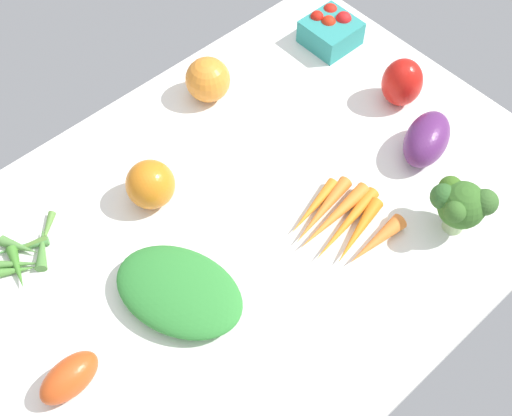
{
  "coord_description": "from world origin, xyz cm",
  "views": [
    {
      "loc": [
        42.34,
        46.83,
        96.62
      ],
      "look_at": [
        0.0,
        0.0,
        4.0
      ],
      "focal_mm": 46.57,
      "sensor_mm": 36.0,
      "label": 1
    }
  ],
  "objects_px": {
    "heirloom_tomato_orange": "(208,80)",
    "bell_pepper_red": "(402,82)",
    "bell_pepper_orange": "(150,184)",
    "eggplant": "(427,139)",
    "berry_basket": "(331,30)",
    "carrot_bunch": "(342,223)",
    "leafy_greens_clump": "(179,291)",
    "broccoli_head": "(461,204)",
    "roma_tomato": "(69,378)",
    "okra_pile": "(25,254)"
  },
  "relations": [
    {
      "from": "roma_tomato",
      "to": "carrot_bunch",
      "type": "bearing_deg",
      "value": 167.13
    },
    {
      "from": "heirloom_tomato_orange",
      "to": "bell_pepper_red",
      "type": "relative_size",
      "value": 0.88
    },
    {
      "from": "carrot_bunch",
      "to": "bell_pepper_red",
      "type": "bearing_deg",
      "value": -156.21
    },
    {
      "from": "heirloom_tomato_orange",
      "to": "bell_pepper_red",
      "type": "bearing_deg",
      "value": 135.8
    },
    {
      "from": "heirloom_tomato_orange",
      "to": "broccoli_head",
      "type": "distance_m",
      "value": 0.52
    },
    {
      "from": "okra_pile",
      "to": "bell_pepper_red",
      "type": "relative_size",
      "value": 1.51
    },
    {
      "from": "carrot_bunch",
      "to": "eggplant",
      "type": "bearing_deg",
      "value": -176.73
    },
    {
      "from": "okra_pile",
      "to": "carrot_bunch",
      "type": "bearing_deg",
      "value": 144.17
    },
    {
      "from": "roma_tomato",
      "to": "carrot_bunch",
      "type": "distance_m",
      "value": 0.49
    },
    {
      "from": "okra_pile",
      "to": "heirloom_tomato_orange",
      "type": "relative_size",
      "value": 1.72
    },
    {
      "from": "carrot_bunch",
      "to": "bell_pepper_orange",
      "type": "bearing_deg",
      "value": -52.37
    },
    {
      "from": "bell_pepper_orange",
      "to": "okra_pile",
      "type": "bearing_deg",
      "value": -12.0
    },
    {
      "from": "leafy_greens_clump",
      "to": "broccoli_head",
      "type": "distance_m",
      "value": 0.47
    },
    {
      "from": "leafy_greens_clump",
      "to": "heirloom_tomato_orange",
      "type": "relative_size",
      "value": 2.47
    },
    {
      "from": "broccoli_head",
      "to": "eggplant",
      "type": "relative_size",
      "value": 0.83
    },
    {
      "from": "bell_pepper_orange",
      "to": "bell_pepper_red",
      "type": "distance_m",
      "value": 0.51
    },
    {
      "from": "bell_pepper_orange",
      "to": "broccoli_head",
      "type": "height_order",
      "value": "broccoli_head"
    },
    {
      "from": "roma_tomato",
      "to": "bell_pepper_orange",
      "type": "xyz_separation_m",
      "value": [
        -0.29,
        -0.19,
        0.02
      ]
    },
    {
      "from": "okra_pile",
      "to": "carrot_bunch",
      "type": "relative_size",
      "value": 0.83
    },
    {
      "from": "bell_pepper_orange",
      "to": "heirloom_tomato_orange",
      "type": "xyz_separation_m",
      "value": [
        -0.23,
        -0.12,
        0.0
      ]
    },
    {
      "from": "okra_pile",
      "to": "heirloom_tomato_orange",
      "type": "height_order",
      "value": "heirloom_tomato_orange"
    },
    {
      "from": "leafy_greens_clump",
      "to": "heirloom_tomato_orange",
      "type": "bearing_deg",
      "value": -135.78
    },
    {
      "from": "okra_pile",
      "to": "broccoli_head",
      "type": "height_order",
      "value": "broccoli_head"
    },
    {
      "from": "leafy_greens_clump",
      "to": "bell_pepper_red",
      "type": "relative_size",
      "value": 2.17
    },
    {
      "from": "berry_basket",
      "to": "bell_pepper_red",
      "type": "relative_size",
      "value": 1.01
    },
    {
      "from": "leafy_greens_clump",
      "to": "bell_pepper_red",
      "type": "bearing_deg",
      "value": -175.01
    },
    {
      "from": "bell_pepper_orange",
      "to": "berry_basket",
      "type": "distance_m",
      "value": 0.52
    },
    {
      "from": "carrot_bunch",
      "to": "eggplant",
      "type": "distance_m",
      "value": 0.23
    },
    {
      "from": "leafy_greens_clump",
      "to": "eggplant",
      "type": "relative_size",
      "value": 1.69
    },
    {
      "from": "berry_basket",
      "to": "bell_pepper_red",
      "type": "xyz_separation_m",
      "value": [
        0.02,
        0.21,
        0.02
      ]
    },
    {
      "from": "roma_tomato",
      "to": "carrot_bunch",
      "type": "xyz_separation_m",
      "value": [
        -0.49,
        0.07,
        -0.01
      ]
    },
    {
      "from": "roma_tomato",
      "to": "leafy_greens_clump",
      "type": "distance_m",
      "value": 0.2
    },
    {
      "from": "bell_pepper_orange",
      "to": "eggplant",
      "type": "bearing_deg",
      "value": 150.07
    },
    {
      "from": "bell_pepper_orange",
      "to": "eggplant",
      "type": "height_order",
      "value": "bell_pepper_orange"
    },
    {
      "from": "bell_pepper_red",
      "to": "eggplant",
      "type": "bearing_deg",
      "value": 60.95
    },
    {
      "from": "broccoli_head",
      "to": "bell_pepper_red",
      "type": "xyz_separation_m",
      "value": [
        -0.15,
        -0.25,
        -0.02
      ]
    },
    {
      "from": "roma_tomato",
      "to": "bell_pepper_orange",
      "type": "relative_size",
      "value": 1.11
    },
    {
      "from": "berry_basket",
      "to": "eggplant",
      "type": "distance_m",
      "value": 0.33
    },
    {
      "from": "okra_pile",
      "to": "bell_pepper_orange",
      "type": "height_order",
      "value": "bell_pepper_orange"
    },
    {
      "from": "bell_pepper_red",
      "to": "berry_basket",
      "type": "bearing_deg",
      "value": -96.23
    },
    {
      "from": "berry_basket",
      "to": "carrot_bunch",
      "type": "height_order",
      "value": "berry_basket"
    },
    {
      "from": "roma_tomato",
      "to": "bell_pepper_orange",
      "type": "bearing_deg",
      "value": -151.36
    },
    {
      "from": "bell_pepper_red",
      "to": "eggplant",
      "type": "xyz_separation_m",
      "value": [
        0.06,
        0.12,
        -0.01
      ]
    },
    {
      "from": "carrot_bunch",
      "to": "leafy_greens_clump",
      "type": "bearing_deg",
      "value": -15.44
    },
    {
      "from": "bell_pepper_orange",
      "to": "carrot_bunch",
      "type": "distance_m",
      "value": 0.33
    },
    {
      "from": "eggplant",
      "to": "broccoli_head",
      "type": "bearing_deg",
      "value": 37.48
    },
    {
      "from": "roma_tomato",
      "to": "okra_pile",
      "type": "distance_m",
      "value": 0.24
    },
    {
      "from": "okra_pile",
      "to": "bell_pepper_orange",
      "type": "relative_size",
      "value": 1.72
    },
    {
      "from": "carrot_bunch",
      "to": "okra_pile",
      "type": "bearing_deg",
      "value": -35.83
    },
    {
      "from": "eggplant",
      "to": "carrot_bunch",
      "type": "bearing_deg",
      "value": -16.04
    }
  ]
}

